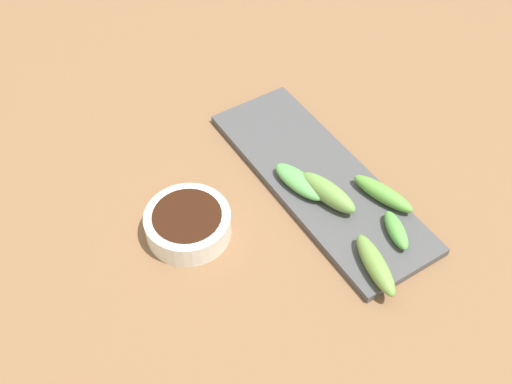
% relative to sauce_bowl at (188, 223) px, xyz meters
% --- Properties ---
extents(tabletop, '(2.10, 2.10, 0.02)m').
position_rel_sauce_bowl_xyz_m(tabletop, '(0.12, -0.02, -0.03)').
color(tabletop, brown).
rests_on(tabletop, ground).
extents(sauce_bowl, '(0.11, 0.11, 0.04)m').
position_rel_sauce_bowl_xyz_m(sauce_bowl, '(0.00, 0.00, 0.00)').
color(sauce_bowl, white).
rests_on(sauce_bowl, tabletop).
extents(serving_plate, '(0.13, 0.38, 0.01)m').
position_rel_sauce_bowl_xyz_m(serving_plate, '(0.20, -0.02, -0.01)').
color(serving_plate, '#4B4B4F').
rests_on(serving_plate, tabletop).
extents(broccoli_stalk_0, '(0.05, 0.10, 0.03)m').
position_rel_sauce_bowl_xyz_m(broccoli_stalk_0, '(0.16, -0.18, 0.00)').
color(broccoli_stalk_0, '#729E48').
rests_on(broccoli_stalk_0, serving_plate).
extents(broccoli_stalk_1, '(0.04, 0.07, 0.02)m').
position_rel_sauce_bowl_xyz_m(broccoli_stalk_1, '(0.22, -0.16, 0.00)').
color(broccoli_stalk_1, '#5BA949').
rests_on(broccoli_stalk_1, serving_plate).
extents(broccoli_stalk_2, '(0.05, 0.09, 0.02)m').
position_rel_sauce_bowl_xyz_m(broccoli_stalk_2, '(0.16, -0.02, 0.00)').
color(broccoli_stalk_2, '#60B05B').
rests_on(broccoli_stalk_2, serving_plate).
extents(broccoli_stalk_3, '(0.05, 0.10, 0.03)m').
position_rel_sauce_bowl_xyz_m(broccoli_stalk_3, '(0.18, -0.06, 0.01)').
color(broccoli_stalk_3, '#71A04B').
rests_on(broccoli_stalk_3, serving_plate).
extents(broccoli_stalk_4, '(0.05, 0.10, 0.02)m').
position_rel_sauce_bowl_xyz_m(broccoli_stalk_4, '(0.25, -0.10, 0.00)').
color(broccoli_stalk_4, '#62A442').
rests_on(broccoli_stalk_4, serving_plate).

